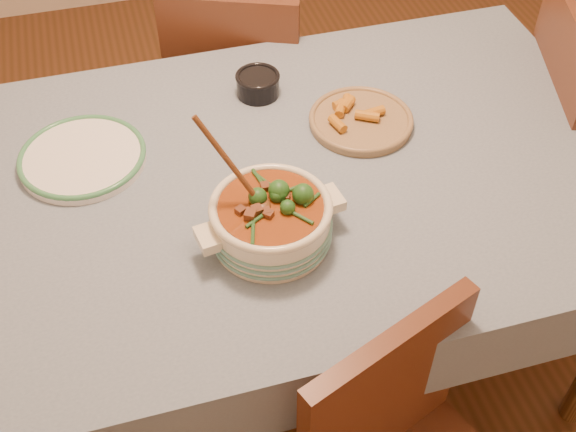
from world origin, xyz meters
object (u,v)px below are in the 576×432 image
at_px(condiment_bowl, 258,83).
at_px(chair_far, 239,87).
at_px(white_plate, 82,157).
at_px(stew_casserole, 271,218).
at_px(dining_table, 289,198).
at_px(fried_plate, 361,119).

relative_size(condiment_bowl, chair_far, 0.14).
distance_m(white_plate, condiment_bowl, 0.49).
xyz_separation_m(stew_casserole, chair_far, (0.12, 0.89, -0.32)).
relative_size(dining_table, stew_casserole, 5.13).
height_order(fried_plate, chair_far, chair_far).
bearing_deg(dining_table, condiment_bowl, 89.49).
bearing_deg(fried_plate, white_plate, 175.94).
bearing_deg(fried_plate, dining_table, -152.04).
bearing_deg(dining_table, stew_casserole, -116.26).
xyz_separation_m(condiment_bowl, fried_plate, (0.22, -0.19, -0.02)).
xyz_separation_m(dining_table, stew_casserole, (-0.10, -0.20, 0.16)).
height_order(dining_table, condiment_bowl, condiment_bowl).
bearing_deg(fried_plate, chair_far, 108.21).
xyz_separation_m(dining_table, fried_plate, (0.22, 0.12, 0.11)).
height_order(dining_table, white_plate, white_plate).
distance_m(stew_casserole, white_plate, 0.52).
distance_m(dining_table, fried_plate, 0.27).
relative_size(stew_casserole, fried_plate, 1.18).
relative_size(dining_table, chair_far, 1.91).
distance_m(stew_casserole, fried_plate, 0.45).
distance_m(dining_table, white_plate, 0.50).
height_order(condiment_bowl, chair_far, chair_far).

